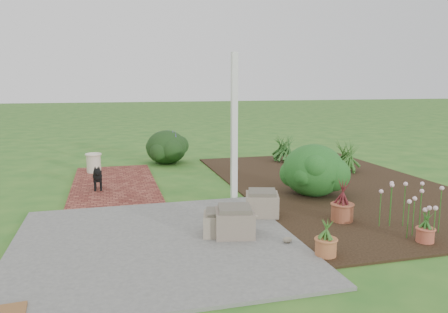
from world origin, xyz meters
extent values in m
plane|color=#286820|center=(0.00, 0.00, 0.00)|extent=(80.00, 80.00, 0.00)
cube|color=#61615E|center=(-1.25, -1.75, 0.02)|extent=(3.50, 3.50, 0.04)
cube|color=maroon|center=(-1.70, 1.75, 0.02)|extent=(1.60, 3.50, 0.04)
cube|color=black|center=(2.50, 0.50, 0.01)|extent=(4.00, 7.00, 0.03)
cube|color=white|center=(0.30, 0.10, 1.25)|extent=(0.10, 0.10, 2.50)
cube|color=#776858|center=(-0.42, -1.70, 0.18)|extent=(0.50, 0.50, 0.28)
cube|color=#716356|center=(-0.24, -1.78, 0.20)|extent=(0.58, 0.58, 0.33)
cube|color=#746C58|center=(0.41, -1.03, 0.20)|extent=(0.60, 0.60, 0.32)
cube|color=black|center=(-2.00, 1.23, 0.28)|extent=(0.15, 0.34, 0.15)
cylinder|color=black|center=(-2.05, 1.11, 0.12)|extent=(0.04, 0.04, 0.17)
cylinder|color=black|center=(-1.95, 1.11, 0.12)|extent=(0.04, 0.04, 0.17)
cylinder|color=black|center=(-2.05, 1.35, 0.12)|extent=(0.04, 0.04, 0.17)
cylinder|color=black|center=(-1.95, 1.35, 0.12)|extent=(0.04, 0.04, 0.17)
sphere|color=black|center=(-2.00, 1.02, 0.41)|extent=(0.14, 0.14, 0.14)
cone|color=black|center=(-2.00, 1.41, 0.39)|extent=(0.06, 0.10, 0.13)
cylinder|color=beige|center=(-2.11, 2.88, 0.25)|extent=(0.38, 0.38, 0.41)
ellipsoid|color=#0B3813|center=(1.71, -0.09, 0.49)|extent=(1.33, 1.33, 0.93)
cylinder|color=#994F33|center=(1.43, -1.58, 0.16)|extent=(0.31, 0.31, 0.25)
cylinder|color=#B8553E|center=(2.00, -2.61, 0.12)|extent=(0.27, 0.27, 0.18)
cylinder|color=#AF663B|center=(0.59, -2.69, 0.13)|extent=(0.30, 0.30, 0.20)
ellipsoid|color=black|center=(-0.39, 3.80, 0.43)|extent=(1.05, 1.05, 0.85)
camera|label=1|loc=(-1.77, -6.99, 2.00)|focal=35.00mm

